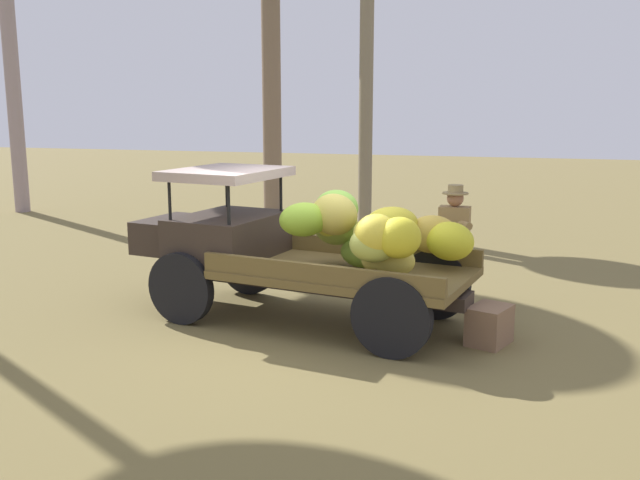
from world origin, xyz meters
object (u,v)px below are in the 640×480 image
object	(u,v)px
wooden_crate	(489,325)
farmer	(454,240)
truck	(302,244)
loose_banana_bunch	(400,270)

from	to	relation	value
wooden_crate	farmer	bearing A→B (deg)	-66.38
truck	wooden_crate	xyz separation A→B (m)	(-2.34, 0.26, -0.77)
loose_banana_bunch	truck	bearing A→B (deg)	69.40
wooden_crate	truck	bearing A→B (deg)	-6.37
farmer	wooden_crate	size ratio (longest dim) A/B	3.21
truck	farmer	distance (m)	2.05
wooden_crate	loose_banana_bunch	distance (m)	2.94
farmer	truck	bearing A→B (deg)	-58.05
truck	wooden_crate	world-z (taller)	truck
wooden_crate	loose_banana_bunch	size ratio (longest dim) A/B	0.98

